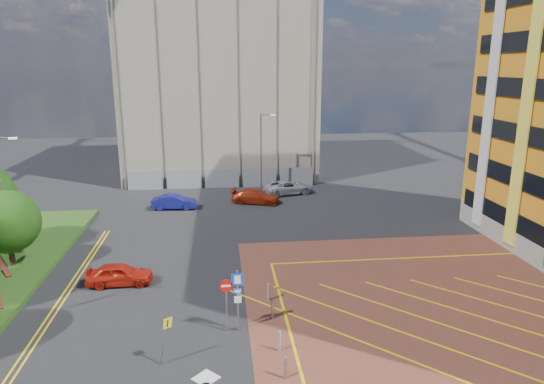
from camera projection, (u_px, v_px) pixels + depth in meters
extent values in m
plane|color=black|center=(229.00, 342.00, 22.83)|extent=(140.00, 140.00, 0.00)
cube|color=brown|center=(508.00, 325.00, 24.30)|extent=(26.00, 26.00, 0.02)
cube|color=brown|center=(2.00, 267.00, 30.90)|extent=(2.69, 4.06, 0.40)
cylinder|color=#3D2B1C|center=(11.00, 252.00, 30.72)|extent=(0.36, 0.36, 1.80)
sphere|color=#12340B|center=(7.00, 222.00, 30.21)|extent=(4.00, 4.00, 4.00)
cylinder|color=#9EA0A8|center=(1.00, 197.00, 31.75)|extent=(0.16, 0.16, 8.00)
cylinder|color=#9EA0A8|center=(3.00, 138.00, 30.83)|extent=(1.20, 0.10, 0.10)
cube|color=silver|center=(13.00, 138.00, 30.90)|extent=(0.50, 0.15, 0.12)
cylinder|color=#9EA0A8|center=(261.00, 153.00, 49.16)|extent=(0.16, 0.16, 8.00)
cylinder|color=#9EA0A8|center=(267.00, 115.00, 48.24)|extent=(1.20, 0.10, 0.10)
cube|color=silver|center=(273.00, 115.00, 48.31)|extent=(0.50, 0.15, 0.12)
cylinder|color=#9EA0A8|center=(238.00, 301.00, 23.44)|extent=(0.10, 0.10, 3.20)
cube|color=blue|center=(237.00, 279.00, 23.11)|extent=(0.60, 0.04, 0.60)
cube|color=white|center=(237.00, 280.00, 23.09)|extent=(0.30, 0.02, 0.42)
cube|color=blue|center=(238.00, 291.00, 23.27)|extent=(0.40, 0.04, 0.25)
cube|color=white|center=(238.00, 291.00, 23.24)|extent=(0.28, 0.02, 0.14)
cube|color=white|center=(238.00, 300.00, 23.38)|extent=(0.35, 0.04, 0.35)
cylinder|color=#9EA0A8|center=(227.00, 306.00, 23.44)|extent=(0.08, 0.08, 2.70)
cylinder|color=red|center=(226.00, 286.00, 23.13)|extent=(0.64, 0.04, 0.64)
cube|color=white|center=(226.00, 286.00, 23.11)|extent=(0.44, 0.02, 0.10)
cylinder|color=#9EA0A8|center=(164.00, 342.00, 20.89)|extent=(0.47, 0.08, 2.18)
cube|color=yellow|center=(168.00, 323.00, 20.66)|extent=(0.40, 0.40, 0.52)
cylinder|color=#9EA0A8|center=(286.00, 369.00, 20.06)|extent=(0.14, 0.14, 0.90)
cylinder|color=black|center=(280.00, 342.00, 21.99)|extent=(0.14, 0.14, 0.90)
cylinder|color=#9EA0A8|center=(272.00, 310.00, 24.87)|extent=(0.14, 0.14, 0.90)
cylinder|color=black|center=(268.00, 293.00, 26.80)|extent=(0.14, 0.14, 0.90)
cube|color=gray|center=(219.00, 79.00, 58.50)|extent=(21.20, 19.20, 22.00)
cube|color=yellow|center=(234.00, 29.00, 59.12)|extent=(0.90, 0.90, 34.00)
cube|color=gray|center=(231.00, 178.00, 51.53)|extent=(21.60, 0.06, 2.00)
imported|color=red|center=(119.00, 274.00, 28.72)|extent=(3.88, 1.65, 1.31)
imported|color=navy|center=(174.00, 202.00, 43.90)|extent=(4.09, 1.62, 1.32)
imported|color=#A4280E|center=(256.00, 196.00, 45.74)|extent=(4.89, 3.16, 1.32)
imported|color=silver|center=(288.00, 187.00, 49.04)|extent=(5.36, 3.46, 1.37)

